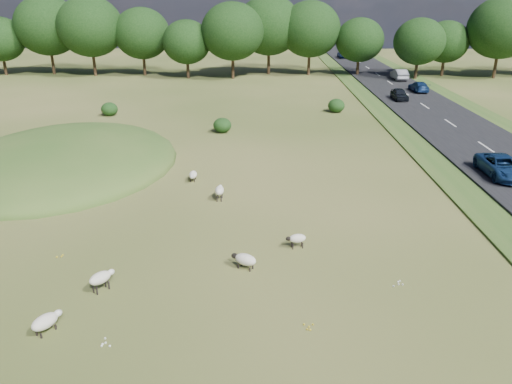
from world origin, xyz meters
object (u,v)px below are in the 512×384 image
(car_7, at_px, (419,86))
(car_5, at_px, (344,55))
(sheep_1, at_px, (46,321))
(car_2, at_px, (400,94))
(sheep_5, at_px, (219,190))
(car_1, at_px, (503,166))
(sheep_4, at_px, (297,239))
(car_6, at_px, (360,53))
(car_4, at_px, (399,74))
(sheep_0, at_px, (245,259))
(sheep_3, at_px, (101,278))
(sheep_2, at_px, (193,175))

(car_7, bearing_deg, car_5, -84.17)
(sheep_1, bearing_deg, car_2, 3.74)
(car_7, bearing_deg, car_2, 55.05)
(sheep_5, distance_m, car_1, 18.67)
(sheep_1, xyz_separation_m, sheep_4, (9.37, 6.59, 0.05))
(sheep_1, relative_size, car_5, 0.28)
(sheep_1, bearing_deg, sheep_4, -22.52)
(sheep_1, bearing_deg, car_6, 15.45)
(car_4, xyz_separation_m, car_7, (0.00, -9.65, -0.14))
(sheep_0, height_order, sheep_4, sheep_4)
(sheep_1, bearing_deg, car_1, -22.57)
(sheep_3, xyz_separation_m, car_1, (22.30, 13.71, 0.32))
(car_2, bearing_deg, car_4, 75.86)
(car_5, distance_m, car_7, 37.42)
(sheep_3, relative_size, sheep_5, 0.98)
(sheep_1, height_order, sheep_4, sheep_4)
(car_6, bearing_deg, sheep_4, 77.83)
(sheep_0, relative_size, sheep_2, 1.11)
(sheep_0, relative_size, sheep_4, 1.22)
(car_5, bearing_deg, sheep_3, -105.06)
(car_2, distance_m, car_5, 42.66)
(sheep_2, bearing_deg, sheep_3, -7.42)
(sheep_5, bearing_deg, sheep_1, 158.86)
(sheep_3, height_order, car_4, car_4)
(sheep_3, relative_size, car_1, 0.24)
(sheep_1, distance_m, car_2, 48.94)
(sheep_0, height_order, car_4, car_4)
(sheep_1, height_order, car_4, car_4)
(sheep_4, relative_size, car_7, 0.24)
(car_6, relative_size, car_7, 1.05)
(sheep_1, relative_size, sheep_5, 1.07)
(sheep_2, bearing_deg, sheep_1, -10.01)
(car_6, bearing_deg, car_2, 85.34)
(car_4, relative_size, car_7, 1.08)
(sheep_2, xyz_separation_m, car_7, (24.09, 32.47, 0.45))
(car_6, bearing_deg, car_5, 45.97)
(car_2, bearing_deg, car_1, -90.00)
(sheep_5, xyz_separation_m, car_1, (18.28, 3.78, 0.32))
(sheep_2, relative_size, car_4, 0.25)
(sheep_2, bearing_deg, sheep_4, 34.89)
(sheep_4, distance_m, car_5, 80.27)
(sheep_1, relative_size, car_7, 0.29)
(sheep_5, bearing_deg, sheep_0, -166.51)
(sheep_1, bearing_deg, sheep_2, 21.12)
(sheep_0, height_order, car_7, car_7)
(sheep_4, bearing_deg, car_4, -121.87)
(sheep_4, height_order, car_4, car_4)
(sheep_4, xyz_separation_m, car_4, (17.89, 51.45, 0.50))
(sheep_3, height_order, car_2, car_2)
(sheep_2, xyz_separation_m, car_2, (20.29, 27.04, 0.47))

